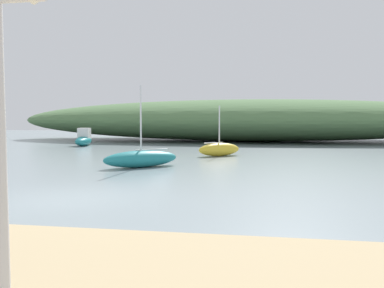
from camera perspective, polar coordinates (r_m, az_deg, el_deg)
ground_plane at (r=11.80m, az=-16.22°, el=-7.44°), size 120.00×120.00×0.00m
distant_hill at (r=40.70m, az=8.15°, el=3.39°), size 47.98×14.33×4.14m
motorboat_east_reach at (r=33.95m, az=-15.18°, el=0.67°), size 1.67×3.27×1.45m
sailboat_far_left at (r=18.52m, az=-7.26°, el=-2.07°), size 3.45×3.19×3.75m
sailboat_outer_mooring at (r=23.85m, az=3.90°, el=-0.76°), size 2.71×2.43×3.00m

